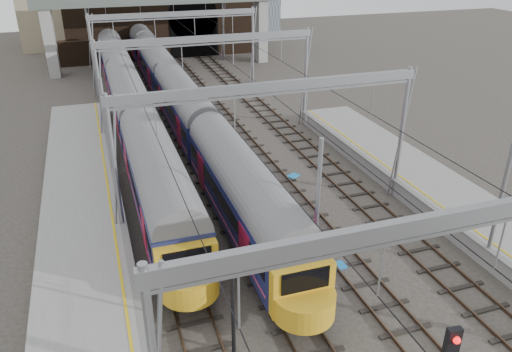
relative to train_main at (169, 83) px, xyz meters
name	(u,v)px	position (x,y,z in m)	size (l,w,h in m)	color
ground	(332,302)	(2.00, -29.69, -2.42)	(160.00, 160.00, 0.00)	#38332D
platform_left	(87,305)	(-8.18, -27.19, -1.86)	(4.32, 55.00, 1.12)	gray
tracks	(236,167)	(2.00, -14.69, -2.40)	(14.40, 80.00, 0.22)	#4C3828
overhead_line	(210,54)	(2.00, -8.20, 4.15)	(16.80, 80.00, 8.00)	gray
retaining_wall	(165,24)	(3.40, 22.24, 1.91)	(28.00, 2.75, 9.00)	black
overbridge	(159,6)	(2.00, 16.31, 4.85)	(28.00, 3.00, 9.25)	gray
train_main	(169,83)	(0.00, 0.00, 0.00)	(2.68, 62.07, 4.66)	black
train_second	(129,102)	(-4.00, -4.78, 0.01)	(2.71, 47.01, 4.69)	black
signal_near_left	(233,292)	(-2.91, -31.16, 0.53)	(0.37, 0.46, 4.65)	black
equip_cover_a	(337,266)	(3.38, -27.39, -2.37)	(0.87, 0.61, 0.10)	#1B7FCF
equip_cover_b	(293,176)	(5.24, -17.31, -2.37)	(0.79, 0.56, 0.09)	#1B7FCF
equip_cover_c	(378,241)	(6.44, -26.10, -2.37)	(0.87, 0.61, 0.10)	#1B7FCF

